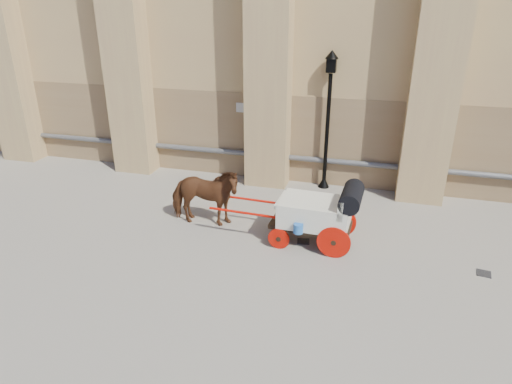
% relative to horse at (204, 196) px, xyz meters
% --- Properties ---
extents(ground, '(90.00, 90.00, 0.00)m').
position_rel_horse_xyz_m(ground, '(1.95, -0.09, -0.87)').
color(ground, gray).
rests_on(ground, ground).
extents(horse, '(2.14, 1.11, 1.75)m').
position_rel_horse_xyz_m(horse, '(0.00, 0.00, 0.00)').
color(horse, brown).
rests_on(horse, ground).
extents(carriage, '(3.96, 1.42, 1.72)m').
position_rel_horse_xyz_m(carriage, '(3.27, -0.21, 0.05)').
color(carriage, black).
rests_on(carriage, ground).
extents(street_lamp, '(0.42, 0.42, 4.50)m').
position_rel_horse_xyz_m(street_lamp, '(2.89, 3.65, 1.53)').
color(street_lamp, black).
rests_on(street_lamp, ground).
extents(drain_grate_near, '(0.37, 0.37, 0.01)m').
position_rel_horse_xyz_m(drain_grate_near, '(2.87, -0.23, -0.87)').
color(drain_grate_near, black).
rests_on(drain_grate_near, ground).
extents(drain_grate_far, '(0.36, 0.36, 0.01)m').
position_rel_horse_xyz_m(drain_grate_far, '(7.26, -0.60, -0.87)').
color(drain_grate_far, black).
rests_on(drain_grate_far, ground).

